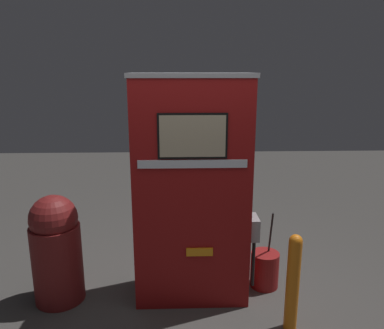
{
  "coord_description": "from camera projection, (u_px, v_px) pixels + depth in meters",
  "views": [
    {
      "loc": [
        -0.11,
        -3.09,
        2.18
      ],
      "look_at": [
        0.0,
        0.13,
        1.37
      ],
      "focal_mm": 35.0,
      "sensor_mm": 36.0,
      "label": 1
    }
  ],
  "objects": [
    {
      "name": "safety_bollard",
      "position": [
        293.0,
        281.0,
        3.15
      ],
      "size": [
        0.11,
        0.11,
        0.88
      ],
      "color": "orange",
      "rests_on": "ground_plane"
    },
    {
      "name": "gas_pump",
      "position": [
        192.0,
        190.0,
        3.52
      ],
      "size": [
        1.17,
        0.56,
        2.16
      ],
      "color": "maroon",
      "rests_on": "ground_plane"
    },
    {
      "name": "trash_bin",
      "position": [
        56.0,
        248.0,
        3.55
      ],
      "size": [
        0.47,
        0.47,
        1.06
      ],
      "color": "maroon",
      "rests_on": "ground_plane"
    },
    {
      "name": "ground_plane",
      "position": [
        192.0,
        308.0,
        3.53
      ],
      "size": [
        14.0,
        14.0,
        0.0
      ],
      "primitive_type": "plane",
      "color": "#423F3D"
    },
    {
      "name": "squeegee_bucket",
      "position": [
        265.0,
        269.0,
        3.86
      ],
      "size": [
        0.29,
        0.29,
        0.82
      ],
      "color": "maroon",
      "rests_on": "ground_plane"
    }
  ]
}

